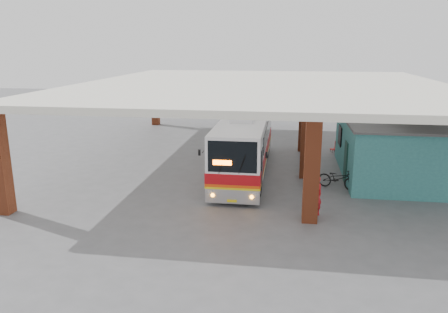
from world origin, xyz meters
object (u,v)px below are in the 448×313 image
motorcycle (338,178)px  pedestrian (315,196)px  red_chair (335,147)px  coach_bus (245,143)px

motorcycle → pedestrian: bearing=-176.8°
pedestrian → red_chair: pedestrian is taller
motorcycle → red_chair: motorcycle is taller
coach_bus → pedestrian: 6.93m
motorcycle → pedestrian: 3.92m
motorcycle → pedestrian: (-1.28, -3.69, 0.33)m
motorcycle → pedestrian: pedestrian is taller
pedestrian → red_chair: bearing=-129.1°
coach_bus → motorcycle: 5.39m
red_chair → coach_bus: bearing=-152.7°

